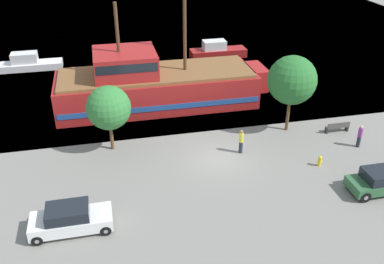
% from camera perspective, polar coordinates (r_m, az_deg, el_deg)
% --- Properties ---
extents(ground_plane, '(160.00, 160.00, 0.00)m').
position_cam_1_polar(ground_plane, '(29.75, 3.47, -3.56)').
color(ground_plane, gray).
extents(water_surface, '(80.00, 80.00, 0.00)m').
position_cam_1_polar(water_surface, '(70.30, -6.58, 15.53)').
color(water_surface, teal).
rests_on(water_surface, ground).
extents(pirate_ship, '(18.10, 5.81, 9.94)m').
position_cam_1_polar(pirate_ship, '(36.93, -5.07, 6.30)').
color(pirate_ship, '#A31E1E').
rests_on(pirate_ship, water_surface).
extents(moored_boat_dockside, '(6.30, 1.91, 1.92)m').
position_cam_1_polar(moored_boat_dockside, '(49.16, 3.38, 10.74)').
color(moored_boat_dockside, maroon).
rests_on(moored_boat_dockside, water_surface).
extents(moored_boat_outer, '(6.46, 1.98, 1.78)m').
position_cam_1_polar(moored_boat_outer, '(48.55, -20.94, 8.57)').
color(moored_boat_outer, silver).
rests_on(moored_boat_outer, water_surface).
extents(parked_car_curb_front, '(4.35, 1.85, 1.55)m').
position_cam_1_polar(parked_car_curb_front, '(24.30, -15.91, -11.09)').
color(parked_car_curb_front, white).
rests_on(parked_car_curb_front, ground_plane).
extents(parked_car_curb_mid, '(4.16, 1.83, 1.49)m').
position_cam_1_polar(parked_car_curb_mid, '(28.67, 23.99, -5.96)').
color(parked_car_curb_mid, '#2D5B38').
rests_on(parked_car_curb_mid, ground_plane).
extents(fire_hydrant, '(0.42, 0.25, 0.76)m').
position_cam_1_polar(fire_hydrant, '(29.97, 16.66, -3.67)').
color(fire_hydrant, yellow).
rests_on(fire_hydrant, ground_plane).
extents(bench_promenade_east, '(1.84, 0.45, 0.85)m').
position_cam_1_polar(bench_promenade_east, '(34.65, 18.84, 0.65)').
color(bench_promenade_east, '#4C4742').
rests_on(bench_promenade_east, ground_plane).
extents(pedestrian_walking_near, '(0.32, 0.32, 1.72)m').
position_cam_1_polar(pedestrian_walking_near, '(32.94, 21.45, -0.51)').
color(pedestrian_walking_near, '#232838').
rests_on(pedestrian_walking_near, ground_plane).
extents(pedestrian_walking_far, '(0.32, 0.32, 1.81)m').
position_cam_1_polar(pedestrian_walking_far, '(30.10, 6.56, -1.24)').
color(pedestrian_walking_far, '#232838').
rests_on(pedestrian_walking_far, ground_plane).
extents(tree_row_east, '(3.08, 3.08, 4.81)m').
position_cam_1_polar(tree_row_east, '(29.85, -11.06, 3.18)').
color(tree_row_east, brown).
rests_on(tree_row_east, ground_plane).
extents(tree_row_mideast, '(3.64, 3.64, 5.95)m').
position_cam_1_polar(tree_row_mideast, '(32.44, 13.20, 6.74)').
color(tree_row_mideast, brown).
rests_on(tree_row_mideast, ground_plane).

